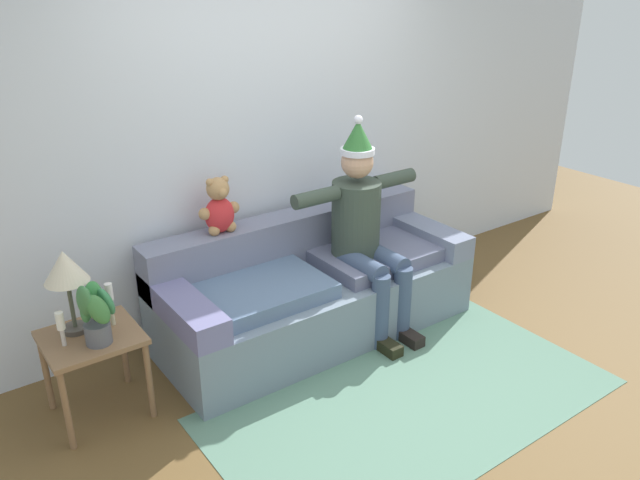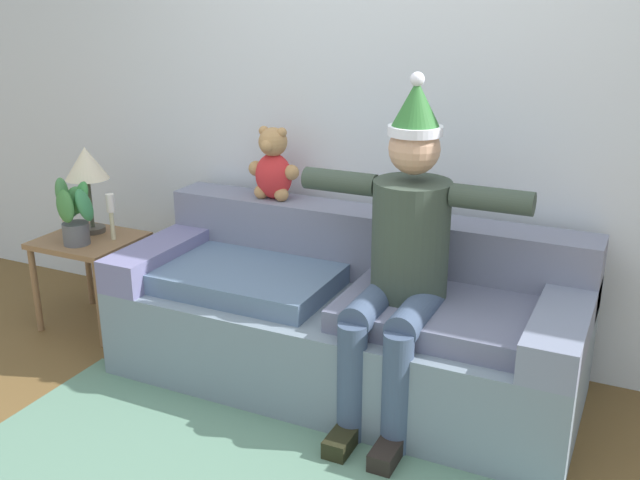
{
  "view_description": "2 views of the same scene",
  "coord_description": "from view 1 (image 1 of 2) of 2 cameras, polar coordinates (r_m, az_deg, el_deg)",
  "views": [
    {
      "loc": [
        -2.27,
        -2.21,
        2.38
      ],
      "look_at": [
        0.01,
        0.95,
        0.71
      ],
      "focal_mm": 35.37,
      "sensor_mm": 36.0,
      "label": 1
    },
    {
      "loc": [
        1.26,
        -1.93,
        1.83
      ],
      "look_at": [
        -0.05,
        0.83,
        0.77
      ],
      "focal_mm": 40.8,
      "sensor_mm": 36.0,
      "label": 2
    }
  ],
  "objects": [
    {
      "name": "area_rug",
      "position": [
        3.95,
        8.35,
        -14.11
      ],
      "size": [
        2.45,
        1.32,
        0.01
      ],
      "primitive_type": "cube",
      "color": "slate",
      "rests_on": "ground_plane"
    },
    {
      "name": "table_lamp",
      "position": [
        3.65,
        -22.04,
        -2.56
      ],
      "size": [
        0.24,
        0.24,
        0.49
      ],
      "color": "#49433C",
      "rests_on": "side_table"
    },
    {
      "name": "back_wall",
      "position": [
        4.51,
        -4.68,
        9.92
      ],
      "size": [
        7.0,
        0.1,
        2.7
      ],
      "primitive_type": "cube",
      "color": "silver",
      "rests_on": "ground_plane"
    },
    {
      "name": "side_table",
      "position": [
        3.79,
        -19.88,
        -9.16
      ],
      "size": [
        0.52,
        0.48,
        0.52
      ],
      "color": "#876242",
      "rests_on": "ground_plane"
    },
    {
      "name": "potted_plant",
      "position": [
        3.57,
        -19.67,
        -6.18
      ],
      "size": [
        0.24,
        0.23,
        0.38
      ],
      "color": "#565860",
      "rests_on": "side_table"
    },
    {
      "name": "person_seated",
      "position": [
        4.33,
        4.04,
        1.26
      ],
      "size": [
        1.02,
        0.77,
        1.51
      ],
      "color": "#374439",
      "rests_on": "ground_plane"
    },
    {
      "name": "candle_tall",
      "position": [
        3.64,
        -22.4,
        -7.1
      ],
      "size": [
        0.04,
        0.04,
        0.2
      ],
      "color": "beige",
      "rests_on": "side_table"
    },
    {
      "name": "couch",
      "position": [
        4.45,
        -0.68,
        -4.38
      ],
      "size": [
        2.21,
        0.89,
        0.79
      ],
      "color": "slate",
      "rests_on": "ground_plane"
    },
    {
      "name": "teddy_bear",
      "position": [
        4.16,
        -9.1,
        2.89
      ],
      "size": [
        0.29,
        0.17,
        0.38
      ],
      "color": "red",
      "rests_on": "couch"
    },
    {
      "name": "ground_plane",
      "position": [
        3.96,
        8.15,
        -14.02
      ],
      "size": [
        10.0,
        10.0,
        0.0
      ],
      "primitive_type": "plane",
      "color": "brown"
    },
    {
      "name": "candle_short",
      "position": [
        3.73,
        -18.48,
        -5.03
      ],
      "size": [
        0.04,
        0.04,
        0.26
      ],
      "color": "beige",
      "rests_on": "side_table"
    }
  ]
}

